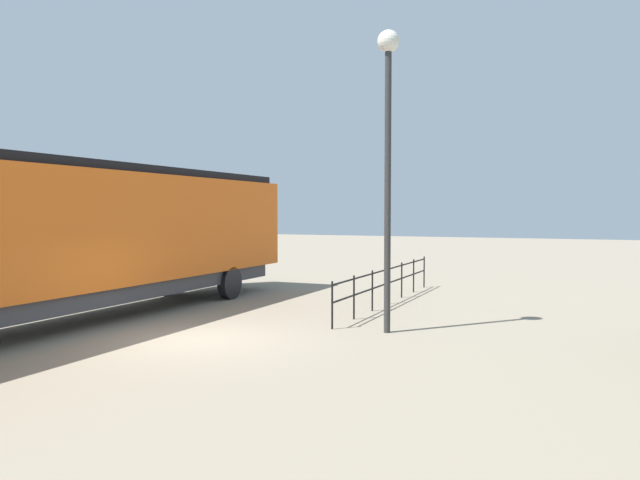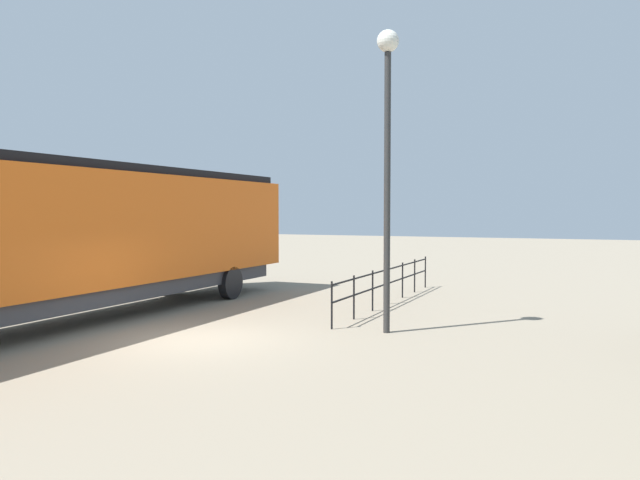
% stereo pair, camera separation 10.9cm
% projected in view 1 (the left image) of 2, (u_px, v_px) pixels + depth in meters
% --- Properties ---
extents(ground_plane, '(120.00, 120.00, 0.00)m').
position_uv_depth(ground_plane, '(194.00, 340.00, 14.30)').
color(ground_plane, gray).
extents(locomotive, '(2.97, 17.90, 4.26)m').
position_uv_depth(locomotive, '(84.00, 233.00, 16.70)').
color(locomotive, orange).
rests_on(locomotive, ground_plane).
extents(lamp_post, '(0.53, 0.53, 7.32)m').
position_uv_depth(lamp_post, '(388.00, 122.00, 14.96)').
color(lamp_post, '#2D2D2D').
rests_on(lamp_post, ground_plane).
extents(platform_fence, '(0.05, 9.44, 1.21)m').
position_uv_depth(platform_fence, '(388.00, 280.00, 19.90)').
color(platform_fence, black).
rests_on(platform_fence, ground_plane).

